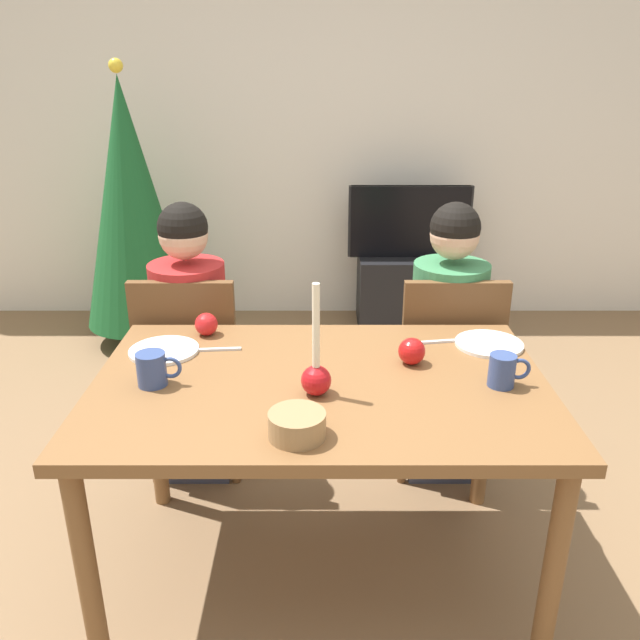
% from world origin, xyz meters
% --- Properties ---
extents(ground_plane, '(7.68, 7.68, 0.00)m').
position_xyz_m(ground_plane, '(0.00, 0.00, 0.00)').
color(ground_plane, brown).
extents(back_wall, '(6.40, 0.10, 2.60)m').
position_xyz_m(back_wall, '(0.00, 2.60, 1.30)').
color(back_wall, silver).
rests_on(back_wall, ground).
extents(dining_table, '(1.40, 0.90, 0.75)m').
position_xyz_m(dining_table, '(0.00, 0.00, 0.67)').
color(dining_table, brown).
rests_on(dining_table, ground).
extents(chair_left, '(0.40, 0.40, 0.90)m').
position_xyz_m(chair_left, '(-0.53, 0.61, 0.51)').
color(chair_left, brown).
rests_on(chair_left, ground).
extents(chair_right, '(0.40, 0.40, 0.90)m').
position_xyz_m(chair_right, '(0.52, 0.61, 0.51)').
color(chair_right, brown).
rests_on(chair_right, ground).
extents(person_left_child, '(0.30, 0.30, 1.17)m').
position_xyz_m(person_left_child, '(-0.53, 0.64, 0.57)').
color(person_left_child, '#33384C').
rests_on(person_left_child, ground).
extents(person_right_child, '(0.30, 0.30, 1.17)m').
position_xyz_m(person_right_child, '(0.52, 0.64, 0.57)').
color(person_right_child, '#33384C').
rests_on(person_right_child, ground).
extents(tv_stand, '(0.64, 0.40, 0.48)m').
position_xyz_m(tv_stand, '(0.58, 2.30, 0.24)').
color(tv_stand, black).
rests_on(tv_stand, ground).
extents(tv, '(0.79, 0.05, 0.46)m').
position_xyz_m(tv, '(0.58, 2.30, 0.71)').
color(tv, black).
rests_on(tv, tv_stand).
extents(christmas_tree, '(0.67, 0.67, 1.69)m').
position_xyz_m(christmas_tree, '(-1.13, 2.03, 0.87)').
color(christmas_tree, brown).
rests_on(christmas_tree, ground).
extents(candle_centerpiece, '(0.09, 0.09, 0.34)m').
position_xyz_m(candle_centerpiece, '(-0.01, -0.09, 0.82)').
color(candle_centerpiece, red).
rests_on(candle_centerpiece, dining_table).
extents(plate_left, '(0.23, 0.23, 0.01)m').
position_xyz_m(plate_left, '(-0.53, 0.21, 0.76)').
color(plate_left, white).
rests_on(plate_left, dining_table).
extents(plate_right, '(0.23, 0.23, 0.01)m').
position_xyz_m(plate_right, '(0.58, 0.26, 0.76)').
color(plate_right, white).
rests_on(plate_right, dining_table).
extents(mug_left, '(0.14, 0.09, 0.10)m').
position_xyz_m(mug_left, '(-0.50, -0.03, 0.80)').
color(mug_left, '#33477F').
rests_on(mug_left, dining_table).
extents(mug_right, '(0.13, 0.08, 0.10)m').
position_xyz_m(mug_right, '(0.55, -0.03, 0.80)').
color(mug_right, '#33477F').
rests_on(mug_right, dining_table).
extents(fork_left, '(0.18, 0.03, 0.01)m').
position_xyz_m(fork_left, '(-0.36, 0.22, 0.75)').
color(fork_left, silver).
rests_on(fork_left, dining_table).
extents(fork_right, '(0.18, 0.04, 0.01)m').
position_xyz_m(fork_right, '(0.41, 0.29, 0.75)').
color(fork_right, silver).
rests_on(fork_right, dining_table).
extents(bowl_walnuts, '(0.15, 0.15, 0.07)m').
position_xyz_m(bowl_walnuts, '(-0.06, -0.32, 0.78)').
color(bowl_walnuts, '#99754C').
rests_on(bowl_walnuts, dining_table).
extents(apple_near_candle, '(0.08, 0.08, 0.08)m').
position_xyz_m(apple_near_candle, '(-0.41, 0.36, 0.79)').
color(apple_near_candle, red).
rests_on(apple_near_candle, dining_table).
extents(apple_by_left_plate, '(0.09, 0.09, 0.09)m').
position_xyz_m(apple_by_left_plate, '(0.30, 0.12, 0.79)').
color(apple_by_left_plate, red).
rests_on(apple_by_left_plate, dining_table).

